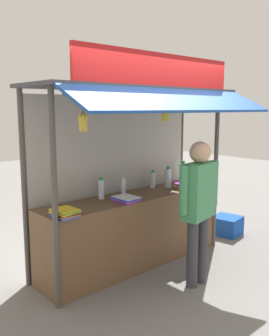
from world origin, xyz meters
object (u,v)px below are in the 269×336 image
Objects in this scene: water_bottle_left at (153,179)px; banana_bunch_rightmost at (83,123)px; vendor_person at (199,200)px; water_bottle_far_left at (101,189)px; magazine_stack_mid_left at (186,187)px; magazine_stack_right at (198,180)px; plastic_crate at (227,225)px; banana_bunch_leftmost at (165,115)px; water_bottle_far_right at (168,178)px; water_bottle_rear_center at (124,188)px; magazine_stack_front_left at (126,199)px; water_bottle_center at (183,172)px; magazine_stack_back_right at (65,213)px.

banana_bunch_rightmost reaches higher than water_bottle_left.
banana_bunch_rightmost is at bearing -34.82° from vendor_person.
water_bottle_far_left is 1.20m from magazine_stack_mid_left.
water_bottle_left is 0.74m from magazine_stack_right.
plastic_crate is (1.07, 0.05, -0.78)m from magazine_stack_mid_left.
banana_bunch_leftmost reaches higher than vendor_person.
magazine_stack_mid_left is at bearing -75.87° from water_bottle_far_right.
water_bottle_rear_center is 0.76× the size of water_bottle_far_right.
water_bottle_far_right reaches higher than magazine_stack_right.
magazine_stack_mid_left is (0.84, -0.30, -0.06)m from water_bottle_rear_center.
magazine_stack_right is 1.46m from magazine_stack_front_left.
water_bottle_far_left reaches higher than plastic_crate.
water_bottle_center is 1.16× the size of magazine_stack_back_right.
magazine_stack_back_right is at bearing -153.21° from water_bottle_far_left.
water_bottle_left is 0.22m from water_bottle_far_right.
water_bottle_far_right is 0.18× the size of vendor_person.
water_bottle_left is at bearing 13.79° from magazine_stack_back_right.
water_bottle_left is at bearing 56.59° from banana_bunch_leftmost.
water_bottle_left reaches higher than plastic_crate.
banana_bunch_leftmost is (-1.08, -0.35, 0.96)m from magazine_stack_right.
banana_bunch_leftmost reaches higher than water_bottle_left.
banana_bunch_leftmost is (0.38, -0.26, 0.97)m from magazine_stack_front_left.
water_bottle_center is 1.43m from banana_bunch_leftmost.
vendor_person is (0.03, -0.50, -0.91)m from banana_bunch_leftmost.
magazine_stack_front_left is at bearing 179.58° from plastic_crate.
vendor_person is (-0.53, -0.95, -0.05)m from water_bottle_far_right.
magazine_stack_back_right is (-1.63, -0.40, -0.07)m from water_bottle_left.
magazine_stack_front_left is 1.24× the size of banana_bunch_leftmost.
water_bottle_center reaches higher than magazine_stack_back_right.
vendor_person is (-0.97, -1.07, -0.06)m from water_bottle_center.
water_bottle_rear_center is 0.89m from magazine_stack_mid_left.
banana_bunch_leftmost reaches higher than water_bottle_far_left.
plastic_crate is at bearing 2.81° from magazine_stack_mid_left.
magazine_stack_front_left is (0.86, 0.08, -0.01)m from magazine_stack_back_right.
water_bottle_rear_center is 0.77m from water_bottle_far_right.
magazine_stack_back_right reaches higher than magazine_stack_mid_left.
banana_bunch_leftmost is (-1.00, -0.57, 0.85)m from water_bottle_center.
magazine_stack_front_left is 0.20× the size of vendor_person.
water_bottle_far_left reaches higher than magazine_stack_right.
water_bottle_far_right is at bearing 169.52° from plastic_crate.
magazine_stack_mid_left is 0.80× the size of plastic_crate.
water_bottle_left reaches higher than magazine_stack_back_right.
water_bottle_far_left is at bearing 162.77° from magazine_stack_mid_left.
magazine_stack_back_right is 1.02× the size of banana_bunch_leftmost.
magazine_stack_mid_left is at bearing -142.36° from vendor_person.
magazine_stack_mid_left reaches higher than plastic_crate.
magazine_stack_front_left is (0.14, -0.29, -0.10)m from water_bottle_far_left.
water_bottle_far_left is at bearing 115.63° from magazine_stack_front_left.
water_bottle_far_left is 0.82× the size of magazine_stack_mid_left.
magazine_stack_mid_left is at bearing -160.69° from magazine_stack_right.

